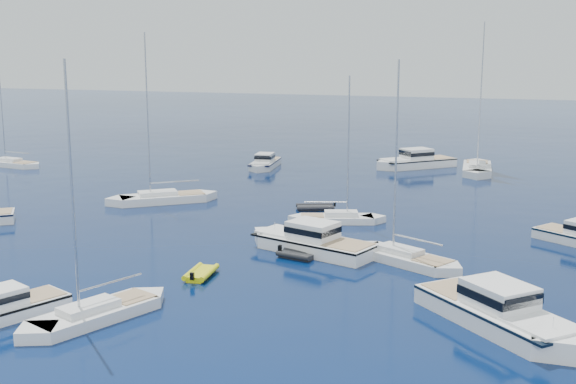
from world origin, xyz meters
TOP-DOWN VIEW (x-y plane):
  - ground at (0.00, 0.00)m, footprint 400.00×400.00m
  - motor_cruiser_right at (17.79, 3.12)m, footprint 10.85×10.47m
  - motor_cruiser_centre at (3.72, 13.55)m, footprint 11.45×6.38m
  - motor_cruiser_distant at (3.74, 54.69)m, footprint 10.72×10.70m
  - motor_cruiser_horizon at (-13.90, 47.88)m, footprint 4.10×9.16m
  - sailboat_fore at (-2.85, -3.35)m, footprint 5.83×10.11m
  - sailboat_mid_r at (10.71, 13.06)m, footprint 9.83×6.61m
  - sailboat_mid_l at (-15.18, 24.97)m, footprint 10.55×9.59m
  - sailboat_centre at (2.98, 22.88)m, footprint 8.98×5.13m
  - sailboat_sails_r at (11.46, 53.85)m, footprint 4.47×12.78m
  - sailboat_far_l at (-44.51, 37.74)m, footprint 10.12×3.70m
  - tender_yellow at (-1.00, 5.44)m, footprint 2.21×3.43m
  - tender_grey_near at (3.37, 11.51)m, footprint 3.03×2.13m
  - tender_grey_far at (-0.33, 26.95)m, footprint 4.10×3.25m

SIDE VIEW (x-z plane):
  - ground at x=0.00m, z-range 0.00..0.00m
  - motor_cruiser_right at x=17.79m, z-range -1.52..1.52m
  - motor_cruiser_centre at x=3.72m, z-range -1.44..1.44m
  - motor_cruiser_distant at x=3.74m, z-range -1.52..1.52m
  - motor_cruiser_horizon at x=-13.90m, z-range -1.16..1.16m
  - sailboat_fore at x=-2.85m, z-range -7.23..7.23m
  - sailboat_mid_r at x=10.71m, z-range -7.15..7.15m
  - sailboat_mid_l at x=-15.18m, z-range -8.34..8.34m
  - sailboat_centre at x=2.98m, z-range -6.42..6.42m
  - sailboat_sails_r at x=11.46m, z-range -9.20..9.20m
  - sailboat_far_l at x=-44.51m, z-range -7.27..7.27m
  - tender_yellow at x=-1.00m, z-range -0.47..0.47m
  - tender_grey_near at x=3.37m, z-range -0.47..0.47m
  - tender_grey_far at x=-0.33m, z-range -0.47..0.47m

